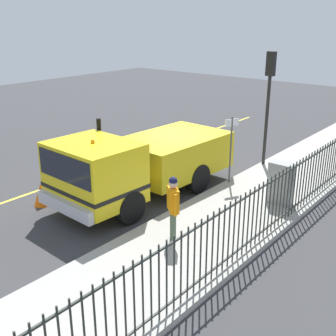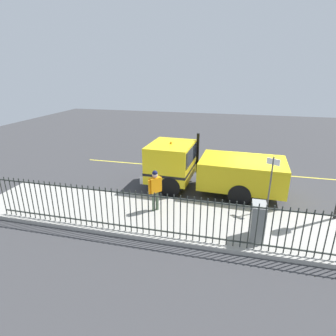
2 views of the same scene
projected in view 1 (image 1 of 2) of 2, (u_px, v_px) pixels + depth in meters
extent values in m
plane|color=#38383A|center=(175.00, 175.00, 15.69)|extent=(49.77, 49.77, 0.00)
cube|color=#A3A099|center=(262.00, 197.00, 13.57)|extent=(3.09, 22.62, 0.15)
cube|color=yellow|center=(125.00, 160.00, 17.24)|extent=(0.12, 20.36, 0.01)
cube|color=yellow|center=(95.00, 172.00, 12.08)|extent=(2.53, 2.10, 1.70)
cube|color=black|center=(94.00, 159.00, 11.95)|extent=(2.34, 2.13, 0.75)
cube|color=gold|center=(173.00, 154.00, 14.50)|extent=(2.62, 3.84, 1.22)
cube|color=silver|center=(65.00, 206.00, 11.56)|extent=(2.32, 0.31, 0.36)
cube|color=black|center=(95.00, 184.00, 12.20)|extent=(2.56, 2.12, 0.12)
cylinder|color=black|center=(130.00, 207.00, 11.87)|extent=(0.35, 0.97, 0.96)
cylinder|color=black|center=(81.00, 187.00, 13.26)|extent=(0.35, 0.97, 0.96)
cylinder|color=black|center=(198.00, 178.00, 14.01)|extent=(0.35, 0.97, 0.96)
cylinder|color=black|center=(150.00, 164.00, 15.40)|extent=(0.35, 0.97, 0.96)
sphere|color=orange|center=(93.00, 141.00, 11.77)|extent=(0.12, 0.12, 0.12)
cylinder|color=black|center=(100.00, 150.00, 13.46)|extent=(0.14, 0.14, 2.05)
cube|color=orange|center=(173.00, 200.00, 10.44)|extent=(0.51, 0.47, 0.60)
sphere|color=beige|center=(173.00, 184.00, 10.31)|extent=(0.22, 0.22, 0.22)
sphere|color=#14193F|center=(173.00, 181.00, 10.28)|extent=(0.21, 0.21, 0.21)
cylinder|color=#4C6047|center=(174.00, 227.00, 10.60)|extent=(0.12, 0.12, 0.80)
cylinder|color=#4C6047|center=(172.00, 224.00, 10.76)|extent=(0.12, 0.12, 0.80)
cylinder|color=orange|center=(175.00, 205.00, 10.20)|extent=(0.09, 0.09, 0.57)
cylinder|color=orange|center=(171.00, 196.00, 10.70)|extent=(0.09, 0.09, 0.57)
cylinder|color=#2D332D|center=(85.00, 336.00, 6.42)|extent=(0.04, 0.04, 1.59)
cylinder|color=#2D332D|center=(95.00, 328.00, 6.57)|extent=(0.04, 0.04, 1.59)
cylinder|color=#2D332D|center=(106.00, 321.00, 6.73)|extent=(0.04, 0.04, 1.59)
cylinder|color=#2D332D|center=(116.00, 314.00, 6.89)|extent=(0.04, 0.04, 1.59)
cylinder|color=#2D332D|center=(125.00, 307.00, 7.05)|extent=(0.04, 0.04, 1.59)
cylinder|color=#2D332D|center=(134.00, 301.00, 7.20)|extent=(0.04, 0.04, 1.59)
cylinder|color=#2D332D|center=(143.00, 295.00, 7.36)|extent=(0.04, 0.04, 1.59)
cylinder|color=#2D332D|center=(151.00, 289.00, 7.52)|extent=(0.04, 0.04, 1.59)
cylinder|color=#2D332D|center=(159.00, 284.00, 7.68)|extent=(0.04, 0.04, 1.59)
cylinder|color=#2D332D|center=(167.00, 278.00, 7.83)|extent=(0.04, 0.04, 1.59)
cylinder|color=#2D332D|center=(174.00, 273.00, 7.99)|extent=(0.04, 0.04, 1.59)
cylinder|color=#2D332D|center=(181.00, 268.00, 8.15)|extent=(0.04, 0.04, 1.59)
cylinder|color=#2D332D|center=(188.00, 263.00, 8.31)|extent=(0.04, 0.04, 1.59)
cylinder|color=#2D332D|center=(194.00, 259.00, 8.46)|extent=(0.04, 0.04, 1.59)
cylinder|color=#2D332D|center=(201.00, 254.00, 8.62)|extent=(0.04, 0.04, 1.59)
cylinder|color=#2D332D|center=(207.00, 250.00, 8.78)|extent=(0.04, 0.04, 1.59)
cylinder|color=#2D332D|center=(212.00, 246.00, 8.94)|extent=(0.04, 0.04, 1.59)
cylinder|color=#2D332D|center=(218.00, 242.00, 9.10)|extent=(0.04, 0.04, 1.59)
cylinder|color=#2D332D|center=(224.00, 238.00, 9.25)|extent=(0.04, 0.04, 1.59)
cylinder|color=#2D332D|center=(229.00, 234.00, 9.41)|extent=(0.04, 0.04, 1.59)
cylinder|color=#2D332D|center=(234.00, 231.00, 9.57)|extent=(0.04, 0.04, 1.59)
cylinder|color=#2D332D|center=(239.00, 227.00, 9.73)|extent=(0.04, 0.04, 1.59)
cylinder|color=#2D332D|center=(244.00, 224.00, 9.88)|extent=(0.04, 0.04, 1.59)
cylinder|color=#2D332D|center=(248.00, 221.00, 10.04)|extent=(0.04, 0.04, 1.59)
cylinder|color=#2D332D|center=(253.00, 218.00, 10.20)|extent=(0.04, 0.04, 1.59)
cylinder|color=#2D332D|center=(257.00, 214.00, 10.36)|extent=(0.04, 0.04, 1.59)
cylinder|color=#2D332D|center=(261.00, 212.00, 10.51)|extent=(0.04, 0.04, 1.59)
cylinder|color=#2D332D|center=(265.00, 209.00, 10.67)|extent=(0.04, 0.04, 1.59)
cylinder|color=#2D332D|center=(269.00, 206.00, 10.83)|extent=(0.04, 0.04, 1.59)
cylinder|color=#2D332D|center=(273.00, 203.00, 10.99)|extent=(0.04, 0.04, 1.59)
cylinder|color=#2D332D|center=(277.00, 201.00, 11.14)|extent=(0.04, 0.04, 1.59)
cylinder|color=#2D332D|center=(281.00, 198.00, 11.30)|extent=(0.04, 0.04, 1.59)
cylinder|color=#2D332D|center=(284.00, 195.00, 11.46)|extent=(0.04, 0.04, 1.59)
cylinder|color=#2D332D|center=(288.00, 193.00, 11.62)|extent=(0.04, 0.04, 1.59)
cylinder|color=#2D332D|center=(291.00, 191.00, 11.78)|extent=(0.04, 0.04, 1.59)
cylinder|color=#2D332D|center=(294.00, 188.00, 11.93)|extent=(0.04, 0.04, 1.59)
cylinder|color=#2D332D|center=(297.00, 186.00, 12.09)|extent=(0.04, 0.04, 1.59)
cylinder|color=#2D332D|center=(300.00, 184.00, 12.25)|extent=(0.04, 0.04, 1.59)
cylinder|color=#2D332D|center=(303.00, 182.00, 12.41)|extent=(0.04, 0.04, 1.59)
cylinder|color=#2D332D|center=(306.00, 180.00, 12.56)|extent=(0.04, 0.04, 1.59)
cylinder|color=#2D332D|center=(309.00, 178.00, 12.72)|extent=(0.04, 0.04, 1.59)
cylinder|color=#2D332D|center=(312.00, 176.00, 12.88)|extent=(0.04, 0.04, 1.59)
cylinder|color=#2D332D|center=(315.00, 174.00, 13.04)|extent=(0.04, 0.04, 1.59)
cylinder|color=#2D332D|center=(317.00, 172.00, 13.19)|extent=(0.04, 0.04, 1.59)
cylinder|color=#2D332D|center=(320.00, 170.00, 13.35)|extent=(0.04, 0.04, 1.59)
cylinder|color=#2D332D|center=(323.00, 168.00, 13.51)|extent=(0.04, 0.04, 1.59)
cylinder|color=#2D332D|center=(325.00, 167.00, 13.67)|extent=(0.04, 0.04, 1.59)
cylinder|color=#2D332D|center=(327.00, 165.00, 13.82)|extent=(0.04, 0.04, 1.59)
cylinder|color=#2D332D|center=(330.00, 163.00, 13.98)|extent=(0.04, 0.04, 1.59)
cylinder|color=#2D332D|center=(332.00, 162.00, 14.14)|extent=(0.04, 0.04, 1.59)
cylinder|color=#2D332D|center=(334.00, 160.00, 14.30)|extent=(0.04, 0.04, 1.59)
cube|color=#2D332D|center=(307.00, 159.00, 12.26)|extent=(0.04, 19.23, 0.04)
cube|color=#2D332D|center=(303.00, 200.00, 12.69)|extent=(0.04, 19.23, 0.04)
cylinder|color=black|center=(267.00, 110.00, 15.67)|extent=(0.12, 0.12, 4.18)
cube|color=black|center=(271.00, 64.00, 15.11)|extent=(0.32, 0.23, 0.85)
sphere|color=red|center=(272.00, 56.00, 15.03)|extent=(0.16, 0.16, 0.16)
sphere|color=yellow|center=(271.00, 64.00, 15.11)|extent=(0.16, 0.16, 0.16)
sphere|color=green|center=(270.00, 71.00, 15.20)|extent=(0.16, 0.16, 0.16)
cube|color=gray|center=(281.00, 183.00, 12.73)|extent=(0.70, 0.44, 1.28)
cone|color=orange|center=(41.00, 195.00, 13.05)|extent=(0.48, 0.48, 0.69)
cylinder|color=#4C4C4C|center=(231.00, 150.00, 14.21)|extent=(0.06, 0.06, 2.27)
cube|color=white|center=(232.00, 123.00, 13.90)|extent=(0.26, 0.46, 0.24)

